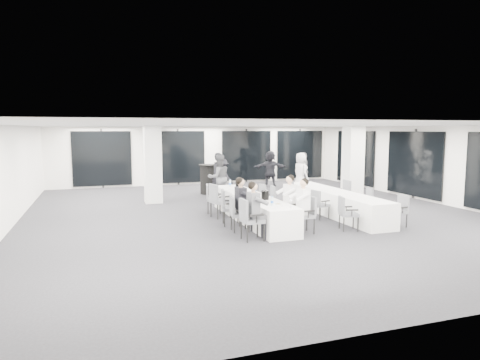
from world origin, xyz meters
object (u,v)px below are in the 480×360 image
object	(u,v)px
chair_main_right_second	(293,206)
ice_bucket_near	(265,195)
chair_main_left_second	(237,212)
chair_side_right_mid	(366,200)
chair_main_right_far	(259,195)
chair_main_left_far	(211,197)
standing_guest_f	(270,166)
banquet_table_main	(251,208)
cocktail_table	(209,179)
chair_side_left_near	(346,211)
chair_side_right_far	(343,192)
standing_guest_b	(219,175)
chair_side_right_near	(399,208)
chair_side_left_mid	(318,203)
standing_guest_h	(353,168)
ice_bucket_far	(239,186)
standing_guest_e	(301,170)
standing_guest_a	(219,172)
chair_main_right_mid	(282,204)
chair_main_right_fourth	(269,198)
banquet_table_side	(335,203)
standing_guest_c	(222,175)
chair_main_left_near	(249,217)
standing_guest_d	(304,168)
chair_main_left_mid	(228,205)
chair_side_left_far	(295,193)
chair_main_right_near	(307,212)

from	to	relation	value
chair_main_right_second	ice_bucket_near	xyz separation A→B (m)	(-0.74, 0.24, 0.30)
chair_main_left_second	chair_main_right_second	size ratio (longest dim) A/B	0.91
chair_side_right_mid	chair_main_right_far	bearing A→B (deg)	66.68
chair_main_left_far	standing_guest_f	xyz separation A→B (m)	(4.28, 5.40, 0.43)
banquet_table_main	cocktail_table	world-z (taller)	cocktail_table
chair_side_left_near	chair_side_right_far	world-z (taller)	chair_side_right_far
cocktail_table	chair_main_right_second	distance (m)	6.61
chair_side_right_far	chair_side_right_mid	bearing A→B (deg)	-178.13
standing_guest_b	standing_guest_f	size ratio (longest dim) A/B	1.04
chair_main_left_second	chair_side_right_near	size ratio (longest dim) A/B	1.04
chair_side_left_mid	standing_guest_h	world-z (taller)	standing_guest_h
ice_bucket_far	chair_side_left_mid	bearing A→B (deg)	-36.98
chair_side_left_near	standing_guest_h	size ratio (longest dim) A/B	0.46
chair_main_left_second	standing_guest_e	world-z (taller)	standing_guest_e
standing_guest_a	standing_guest_e	bearing A→B (deg)	-17.92
chair_main_left_far	chair_side_right_mid	bearing A→B (deg)	80.34
chair_side_left_mid	standing_guest_e	bearing A→B (deg)	145.25
chair_main_right_mid	standing_guest_a	size ratio (longest dim) A/B	0.44
standing_guest_e	ice_bucket_near	bearing A→B (deg)	135.38
chair_main_left_far	chair_main_left_second	bearing A→B (deg)	14.06
chair_main_left_far	banquet_table_main	bearing A→B (deg)	43.36
chair_main_left_far	chair_side_left_mid	distance (m)	3.40
cocktail_table	standing_guest_e	bearing A→B (deg)	-10.34
chair_main_left_far	cocktail_table	bearing A→B (deg)	-179.50
chair_main_right_mid	chair_main_right_fourth	world-z (taller)	chair_main_right_fourth
banquet_table_side	standing_guest_e	bearing A→B (deg)	75.98
banquet_table_main	standing_guest_b	distance (m)	3.68
chair_main_left_far	standing_guest_c	xyz separation A→B (m)	(1.26, 3.14, 0.33)
standing_guest_b	chair_main_right_second	bearing A→B (deg)	94.39
chair_main_left_far	chair_side_right_far	size ratio (longest dim) A/B	0.96
chair_main_left_near	chair_main_right_second	distance (m)	1.99
standing_guest_d	standing_guest_b	bearing A→B (deg)	-32.74
chair_main_left_mid	chair_side_right_mid	distance (m)	4.45
standing_guest_h	chair_main_left_mid	bearing A→B (deg)	82.01
chair_side_left_near	standing_guest_e	world-z (taller)	standing_guest_e
chair_main_right_fourth	standing_guest_a	distance (m)	3.85
chair_side_right_mid	ice_bucket_far	bearing A→B (deg)	79.04
ice_bucket_near	banquet_table_main	bearing A→B (deg)	96.66
banquet_table_main	chair_side_left_far	xyz separation A→B (m)	(1.95, 1.09, 0.21)
chair_main_right_near	chair_main_right_mid	xyz separation A→B (m)	(-0.01, 1.54, -0.05)
cocktail_table	chair_main_left_far	xyz separation A→B (m)	(-0.97, -4.02, -0.09)
chair_side_left_mid	chair_side_left_far	bearing A→B (deg)	166.95
chair_side_left_mid	standing_guest_d	world-z (taller)	standing_guest_d
chair_main_right_second	chair_main_left_second	bearing A→B (deg)	101.37
chair_main_right_mid	chair_side_right_near	distance (m)	3.26
chair_main_right_far	chair_side_left_far	distance (m)	1.20
standing_guest_e	chair_main_right_fourth	bearing A→B (deg)	132.67
chair_main_right_fourth	chair_side_right_near	xyz separation A→B (m)	(2.79, -2.69, -0.01)
standing_guest_c	standing_guest_e	xyz separation A→B (m)	(3.57, 0.18, 0.09)
standing_guest_b	chair_main_left_mid	bearing A→B (deg)	72.48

